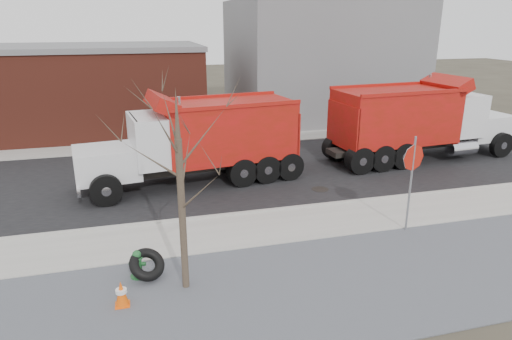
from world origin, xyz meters
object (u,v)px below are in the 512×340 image
object	(u,v)px
fire_hydrant	(137,265)
stop_sign	(412,169)
dump_truck_red_a	(418,119)
truck_tire	(147,264)
dump_truck_red_b	(200,138)

from	to	relation	value
fire_hydrant	stop_sign	distance (m)	8.85
dump_truck_red_a	truck_tire	bearing A→B (deg)	-153.71
fire_hydrant	dump_truck_red_b	bearing A→B (deg)	85.24
truck_tire	dump_truck_red_b	xyz separation A→B (m)	(2.56, 7.28, 1.56)
stop_sign	dump_truck_red_a	size ratio (longest dim) A/B	0.31
truck_tire	dump_truck_red_b	size ratio (longest dim) A/B	0.13
truck_tire	stop_sign	xyz separation A→B (m)	(8.39, 0.80, 1.73)
truck_tire	dump_truck_red_b	bearing A→B (deg)	70.59
fire_hydrant	truck_tire	xyz separation A→B (m)	(0.25, -0.12, 0.05)
dump_truck_red_b	fire_hydrant	bearing A→B (deg)	61.11
fire_hydrant	dump_truck_red_b	distance (m)	7.86
truck_tire	dump_truck_red_a	distance (m)	15.72
fire_hydrant	dump_truck_red_a	world-z (taller)	dump_truck_red_a
truck_tire	stop_sign	bearing A→B (deg)	5.48
fire_hydrant	stop_sign	size ratio (longest dim) A/B	0.25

